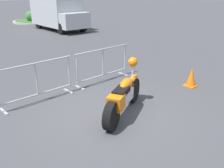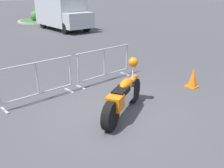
# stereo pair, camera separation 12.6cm
# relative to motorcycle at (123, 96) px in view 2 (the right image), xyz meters

# --- Properties ---
(ground_plane) EXTENTS (120.00, 120.00, 0.00)m
(ground_plane) POSITION_rel_motorcycle_xyz_m (-0.24, 0.22, -0.47)
(ground_plane) COLOR #424247
(motorcycle) EXTENTS (2.04, 1.09, 1.23)m
(motorcycle) POSITION_rel_motorcycle_xyz_m (0.00, 0.00, 0.00)
(motorcycle) COLOR black
(motorcycle) RESTS_ON ground
(crowd_barrier_near) EXTENTS (2.12, 0.45, 1.07)m
(crowd_barrier_near) POSITION_rel_motorcycle_xyz_m (-1.14, 2.05, 0.08)
(crowd_barrier_near) COLOR #9EA0A5
(crowd_barrier_near) RESTS_ON ground
(crowd_barrier_far) EXTENTS (2.12, 0.45, 1.07)m
(crowd_barrier_far) POSITION_rel_motorcycle_xyz_m (1.15, 2.05, 0.08)
(crowd_barrier_far) COLOR #9EA0A5
(crowd_barrier_far) RESTS_ON ground
(delivery_van) EXTENTS (2.20, 5.09, 2.31)m
(delivery_van) POSITION_rel_motorcycle_xyz_m (5.84, 12.32, 0.77)
(delivery_van) COLOR #B2B7BC
(delivery_van) RESTS_ON ground
(planter_island) EXTENTS (4.12, 4.12, 1.14)m
(planter_island) POSITION_rel_motorcycle_xyz_m (6.73, 17.49, -0.14)
(planter_island) COLOR #ADA89E
(planter_island) RESTS_ON ground
(traffic_cone) EXTENTS (0.34, 0.34, 0.59)m
(traffic_cone) POSITION_rel_motorcycle_xyz_m (2.81, -0.15, -0.18)
(traffic_cone) COLOR orange
(traffic_cone) RESTS_ON ground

